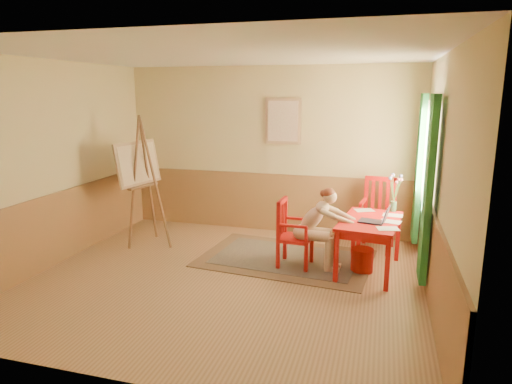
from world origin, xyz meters
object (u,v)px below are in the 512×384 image
(table, at_px, (370,226))
(easel, at_px, (140,169))
(chair_left, at_px, (292,233))
(laptop, at_px, (376,219))
(chair_back, at_px, (378,214))
(figure, at_px, (318,225))

(table, xyz_separation_m, easel, (-3.51, 0.23, 0.57))
(chair_left, bearing_deg, laptop, -1.19)
(chair_back, bearing_deg, easel, -168.37)
(chair_back, xyz_separation_m, laptop, (-0.01, -1.10, 0.22))
(chair_back, bearing_deg, figure, -125.42)
(chair_left, height_order, figure, figure)
(table, height_order, figure, figure)
(chair_left, xyz_separation_m, figure, (0.35, 0.00, 0.15))
(table, relative_size, laptop, 3.15)
(chair_back, xyz_separation_m, figure, (-0.76, -1.07, 0.08))
(figure, xyz_separation_m, easel, (-2.83, 0.33, 0.58))
(chair_left, height_order, chair_back, chair_back)
(table, xyz_separation_m, laptop, (0.07, -0.13, 0.14))
(chair_back, bearing_deg, table, -94.86)
(chair_left, xyz_separation_m, easel, (-2.49, 0.33, 0.73))
(figure, bearing_deg, chair_left, -179.98)
(chair_left, relative_size, laptop, 2.32)
(laptop, xyz_separation_m, easel, (-3.59, 0.36, 0.44))
(chair_back, height_order, laptop, chair_back)
(table, height_order, chair_left, chair_left)
(laptop, relative_size, easel, 0.20)
(chair_back, height_order, figure, figure)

